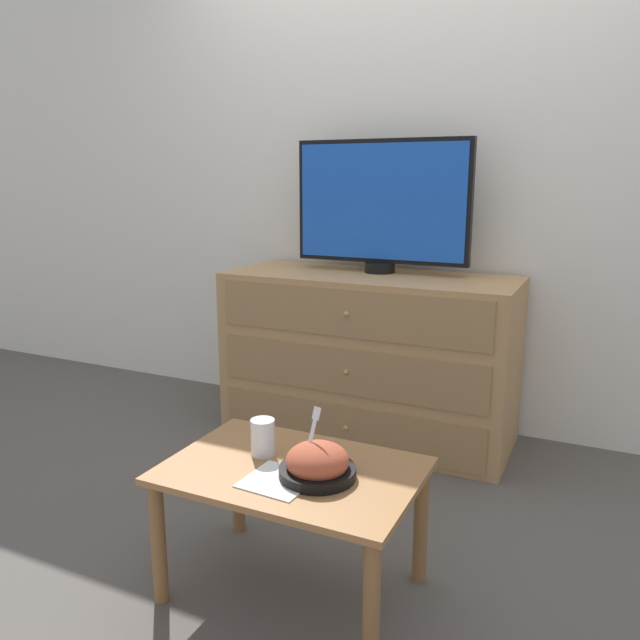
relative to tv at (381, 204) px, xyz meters
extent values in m
plane|color=#56514C|center=(0.12, 0.20, -1.11)|extent=(12.00, 12.00, 0.00)
cube|color=white|center=(0.12, 0.23, 0.19)|extent=(12.00, 0.05, 2.60)
cube|color=tan|center=(-0.01, -0.09, -0.71)|extent=(1.36, 0.53, 0.79)
cube|color=#A1794C|center=(-0.01, -0.36, -0.98)|extent=(1.25, 0.01, 0.21)
sphere|color=tan|center=(-0.01, -0.37, -0.98)|extent=(0.02, 0.02, 0.02)
cube|color=#A1794C|center=(-0.01, -0.36, -0.71)|extent=(1.25, 0.01, 0.21)
sphere|color=tan|center=(-0.01, -0.37, -0.71)|extent=(0.02, 0.02, 0.02)
cube|color=#A1794C|center=(-0.01, -0.36, -0.45)|extent=(1.25, 0.01, 0.21)
sphere|color=tan|center=(-0.01, -0.37, -0.45)|extent=(0.02, 0.02, 0.02)
cylinder|color=black|center=(0.00, 0.00, -0.30)|extent=(0.14, 0.14, 0.05)
cube|color=black|center=(0.00, 0.00, 0.01)|extent=(0.84, 0.04, 0.57)
cube|color=blue|center=(0.00, -0.02, 0.01)|extent=(0.80, 0.01, 0.53)
cube|color=#9E6B3D|center=(0.21, -1.31, -0.71)|extent=(0.74, 0.50, 0.02)
cylinder|color=brown|center=(-0.12, -1.52, -0.92)|extent=(0.04, 0.04, 0.38)
cylinder|color=brown|center=(0.54, -1.52, -0.92)|extent=(0.04, 0.04, 0.38)
cylinder|color=brown|center=(-0.12, -1.09, -0.92)|extent=(0.04, 0.04, 0.38)
cylinder|color=brown|center=(0.54, -1.09, -0.92)|extent=(0.04, 0.04, 0.38)
cylinder|color=black|center=(0.31, -1.33, -0.69)|extent=(0.22, 0.22, 0.03)
ellipsoid|color=#AD4C33|center=(0.31, -1.33, -0.65)|extent=(0.18, 0.18, 0.10)
cube|color=white|center=(0.28, -1.32, -0.61)|extent=(0.03, 0.06, 0.16)
cube|color=white|center=(0.29, -1.29, -0.53)|extent=(0.03, 0.02, 0.03)
cylinder|color=beige|center=(0.09, -1.26, -0.67)|extent=(0.07, 0.07, 0.07)
cylinder|color=white|center=(0.09, -1.26, -0.65)|extent=(0.07, 0.07, 0.11)
cube|color=white|center=(0.22, -1.40, -0.70)|extent=(0.19, 0.19, 0.00)
camera|label=1|loc=(1.01, -2.79, 0.12)|focal=35.00mm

